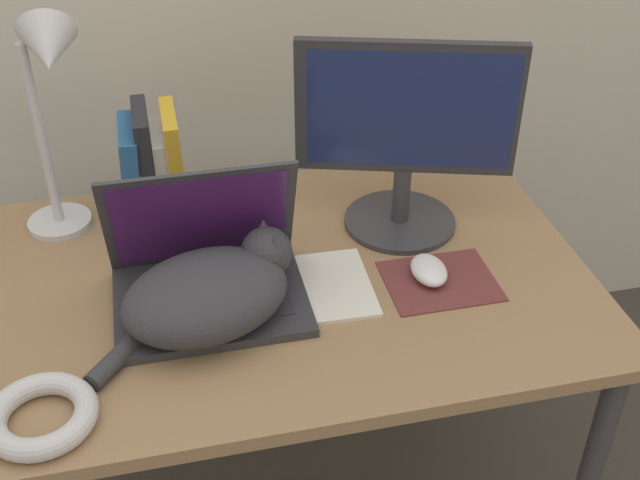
% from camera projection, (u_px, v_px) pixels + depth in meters
% --- Properties ---
extents(desk, '(1.14, 0.77, 0.74)m').
position_uv_depth(desk, '(290.00, 308.00, 1.58)').
color(desk, '#93704C').
rests_on(desk, ground_plane).
extents(laptop, '(0.34, 0.26, 0.26)m').
position_uv_depth(laptop, '(208.00, 275.00, 1.45)').
color(laptop, '#2D2D33').
rests_on(laptop, desk).
extents(cat, '(0.38, 0.29, 0.14)m').
position_uv_depth(cat, '(211.00, 292.00, 1.38)').
color(cat, '#333338').
rests_on(cat, desk).
extents(external_monitor, '(0.42, 0.23, 0.40)m').
position_uv_depth(external_monitor, '(406.00, 135.00, 1.55)').
color(external_monitor, '#333338').
rests_on(external_monitor, desk).
extents(mousepad, '(0.21, 0.17, 0.00)m').
position_uv_depth(mousepad, '(440.00, 281.00, 1.51)').
color(mousepad, brown).
rests_on(mousepad, desk).
extents(computer_mouse, '(0.07, 0.10, 0.04)m').
position_uv_depth(computer_mouse, '(429.00, 270.00, 1.51)').
color(computer_mouse, silver).
rests_on(computer_mouse, mousepad).
extents(book_row, '(0.13, 0.16, 0.24)m').
position_uv_depth(book_row, '(151.00, 167.00, 1.65)').
color(book_row, '#285B93').
rests_on(book_row, desk).
extents(desk_lamp, '(0.17, 0.17, 0.46)m').
position_uv_depth(desk_lamp, '(49.00, 90.00, 1.47)').
color(desk_lamp, silver).
rests_on(desk_lamp, desk).
extents(cable_coil, '(0.17, 0.17, 0.04)m').
position_uv_depth(cable_coil, '(41.00, 415.00, 1.21)').
color(cable_coil, silver).
rests_on(cable_coil, desk).
extents(notepad, '(0.19, 0.21, 0.01)m').
position_uv_depth(notepad, '(320.00, 287.00, 1.49)').
color(notepad, silver).
rests_on(notepad, desk).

